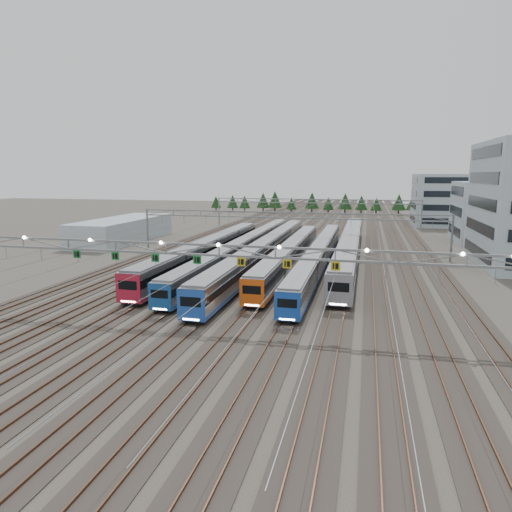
% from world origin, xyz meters
% --- Properties ---
extents(ground, '(400.00, 400.00, 0.00)m').
position_xyz_m(ground, '(0.00, 0.00, 0.00)').
color(ground, '#47423A').
rests_on(ground, ground).
extents(track_bed, '(54.00, 260.00, 5.42)m').
position_xyz_m(track_bed, '(0.00, 100.00, 1.49)').
color(track_bed, '#2D2823').
rests_on(track_bed, ground).
extents(train_a, '(3.00, 52.76, 3.91)m').
position_xyz_m(train_a, '(-11.25, 28.36, 2.21)').
color(train_a, black).
rests_on(train_a, ground).
extents(train_b, '(2.62, 68.78, 3.41)m').
position_xyz_m(train_b, '(-6.75, 34.80, 1.95)').
color(train_b, black).
rests_on(train_b, ground).
extents(train_c, '(2.87, 66.74, 3.73)m').
position_xyz_m(train_c, '(-2.25, 31.15, 2.12)').
color(train_c, black).
rests_on(train_c, ground).
extents(train_d, '(2.76, 51.08, 3.59)m').
position_xyz_m(train_d, '(2.25, 29.50, 2.05)').
color(train_d, black).
rests_on(train_d, ground).
extents(train_e, '(2.63, 60.00, 3.41)m').
position_xyz_m(train_e, '(6.75, 30.14, 1.96)').
color(train_e, black).
rests_on(train_e, ground).
extents(train_f, '(3.09, 63.71, 4.04)m').
position_xyz_m(train_f, '(11.25, 38.10, 2.27)').
color(train_f, black).
rests_on(train_f, ground).
extents(gantry_near, '(56.36, 0.61, 8.08)m').
position_xyz_m(gantry_near, '(-0.05, -0.12, 7.09)').
color(gantry_near, gray).
rests_on(gantry_near, ground).
extents(gantry_mid, '(56.36, 0.36, 8.00)m').
position_xyz_m(gantry_mid, '(0.00, 40.00, 6.39)').
color(gantry_mid, gray).
rests_on(gantry_mid, ground).
extents(gantry_far, '(56.36, 0.36, 8.00)m').
position_xyz_m(gantry_far, '(0.00, 85.00, 6.39)').
color(gantry_far, gray).
rests_on(gantry_far, ground).
extents(depot_bldg_mid, '(14.00, 16.00, 13.02)m').
position_xyz_m(depot_bldg_mid, '(39.91, 66.14, 6.51)').
color(depot_bldg_mid, '#9DB4BC').
rests_on(depot_bldg_mid, ground).
extents(depot_bldg_north, '(22.00, 18.00, 14.68)m').
position_xyz_m(depot_bldg_north, '(38.07, 99.09, 7.34)').
color(depot_bldg_north, '#9DB4BC').
rests_on(depot_bldg_north, ground).
extents(west_shed, '(10.00, 30.00, 4.96)m').
position_xyz_m(west_shed, '(-38.61, 48.99, 2.48)').
color(west_shed, '#9DB4BC').
rests_on(west_shed, ground).
extents(treeline, '(100.10, 5.60, 7.02)m').
position_xyz_m(treeline, '(2.25, 131.87, 4.23)').
color(treeline, '#332114').
rests_on(treeline, ground).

